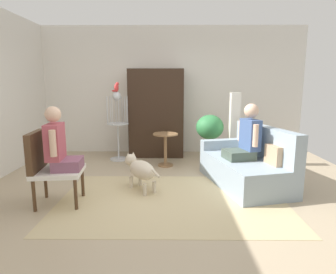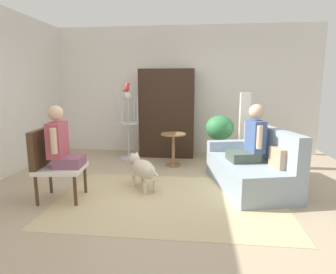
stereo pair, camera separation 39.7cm
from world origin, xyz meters
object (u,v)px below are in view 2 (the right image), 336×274
object	(u,v)px
person_on_couch	(251,139)
person_on_armchair	(61,142)
armchair	(51,160)
column_lamp	(244,131)
couch	(253,167)
armoire_cabinet	(167,113)
parrot	(127,87)
potted_plant	(220,131)
bird_cage_stand	(128,123)
round_end_table	(173,145)
dog	(142,168)

from	to	relation	value
person_on_couch	person_on_armchair	distance (m)	2.73
armchair	column_lamp	bearing A→B (deg)	34.32
couch	armoire_cabinet	bearing A→B (deg)	129.51
person_on_couch	parrot	distance (m)	2.82
potted_plant	parrot	bearing A→B (deg)	177.63
bird_cage_stand	round_end_table	bearing A→B (deg)	-24.26
bird_cage_stand	armoire_cabinet	bearing A→B (deg)	27.40
armchair	column_lamp	xyz separation A→B (m)	(2.83, 1.93, 0.14)
armchair	parrot	distance (m)	2.51
armchair	dog	size ratio (longest dim) A/B	1.32
round_end_table	dog	size ratio (longest dim) A/B	0.87
couch	potted_plant	size ratio (longest dim) A/B	1.87
person_on_armchair	parrot	size ratio (longest dim) A/B	4.21
person_on_armchair	round_end_table	size ratio (longest dim) A/B	1.29
person_on_couch	column_lamp	xyz separation A→B (m)	(0.06, 1.16, -0.06)
person_on_couch	armoire_cabinet	size ratio (longest dim) A/B	0.45
round_end_table	armoire_cabinet	size ratio (longest dim) A/B	0.34
person_on_couch	bird_cage_stand	world-z (taller)	bird_cage_stand
round_end_table	parrot	world-z (taller)	parrot
column_lamp	person_on_armchair	bearing A→B (deg)	-144.42
couch	parrot	distance (m)	2.99
person_on_couch	bird_cage_stand	bearing A→B (deg)	146.67
armchair	column_lamp	size ratio (longest dim) A/B	0.69
dog	bird_cage_stand	xyz separation A→B (m)	(-0.65, 1.74, 0.45)
person_on_armchair	bird_cage_stand	bearing A→B (deg)	81.23
couch	person_on_armchair	world-z (taller)	person_on_armchair
person_on_couch	parrot	world-z (taller)	parrot
parrot	potted_plant	distance (m)	2.09
person_on_couch	person_on_armchair	xyz separation A→B (m)	(-2.62, -0.76, 0.04)
dog	bird_cage_stand	distance (m)	1.91
person_on_armchair	couch	bearing A→B (deg)	16.57
dog	round_end_table	bearing A→B (deg)	74.94
person_on_couch	round_end_table	xyz separation A→B (m)	(-1.27, 1.04, -0.35)
couch	armoire_cabinet	distance (m)	2.50
person_on_couch	person_on_armchair	size ratio (longest dim) A/B	1.03
person_on_armchair	column_lamp	xyz separation A→B (m)	(2.68, 1.92, -0.10)
round_end_table	column_lamp	world-z (taller)	column_lamp
potted_plant	column_lamp	distance (m)	0.51
potted_plant	armoire_cabinet	size ratio (longest dim) A/B	0.51
person_on_armchair	round_end_table	distance (m)	2.28
armchair	parrot	size ratio (longest dim) A/B	4.95
dog	armoire_cabinet	xyz separation A→B (m)	(0.13, 2.14, 0.63)
column_lamp	couch	bearing A→B (deg)	-90.61
person_on_armchair	potted_plant	xyz separation A→B (m)	(2.24, 2.18, -0.16)
dog	armchair	bearing A→B (deg)	-155.19
couch	armoire_cabinet	world-z (taller)	armoire_cabinet
person_on_armchair	dog	xyz separation A→B (m)	(1.00, 0.51, -0.48)
parrot	column_lamp	distance (m)	2.49
bird_cage_stand	armchair	bearing A→B (deg)	-102.45
couch	dog	bearing A→B (deg)	-170.52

